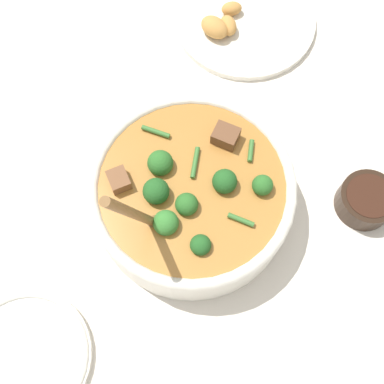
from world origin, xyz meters
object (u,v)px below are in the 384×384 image
at_px(stew_bowl, 192,193).
at_px(condiment_bowl, 366,200).
at_px(food_plate, 242,21).
at_px(empty_plate, 24,358).

xyz_separation_m(stew_bowl, condiment_bowl, (0.19, -0.19, -0.03)).
relative_size(stew_bowl, food_plate, 1.15).
xyz_separation_m(condiment_bowl, empty_plate, (-0.51, 0.19, -0.01)).
relative_size(stew_bowl, empty_plate, 1.60).
bearing_deg(stew_bowl, empty_plate, 178.98).
bearing_deg(food_plate, condiment_bowl, -109.17).
bearing_deg(empty_plate, condiment_bowl, -20.85).
height_order(stew_bowl, food_plate, stew_bowl).
relative_size(condiment_bowl, empty_plate, 0.47).
bearing_deg(stew_bowl, condiment_bowl, -45.11).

